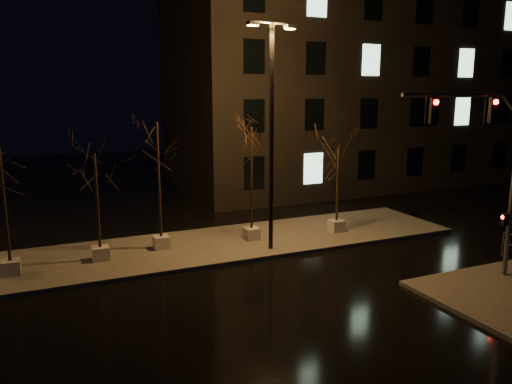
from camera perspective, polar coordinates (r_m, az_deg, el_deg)
name	(u,v)px	position (r m, az deg, el deg)	size (l,w,h in m)	color
ground	(288,293)	(17.75, 3.71, -11.40)	(90.00, 90.00, 0.00)	black
median	(227,243)	(22.87, -3.33, -5.90)	(22.00, 5.00, 0.15)	#43403C
building	(343,83)	(39.03, 9.92, 12.17)	(25.00, 12.00, 15.00)	black
tree_0	(1,174)	(20.15, -27.09, 1.80)	(1.80, 1.80, 5.00)	#ABA79F
tree_1	(96,178)	(20.64, -17.85, 1.57)	(1.80, 1.80, 4.47)	#ABA79F
tree_2	(158,151)	(21.42, -11.17, 4.60)	(1.80, 1.80, 5.62)	#ABA79F
tree_3	(251,153)	(22.39, -0.52, 4.48)	(1.80, 1.80, 5.30)	#ABA79F
tree_4	(338,167)	(24.17, 9.38, 2.80)	(1.80, 1.80, 4.17)	#ABA79F
traffic_signal_mast	(490,159)	(19.44, 25.19, 3.44)	(5.40, 1.07, 6.69)	slate
streetlight_main	(271,122)	(20.92, 1.78, 7.97)	(2.36, 0.76, 9.48)	black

